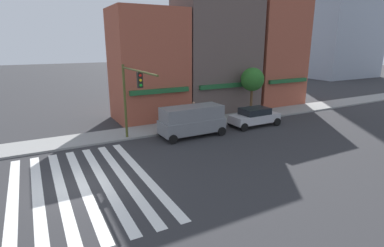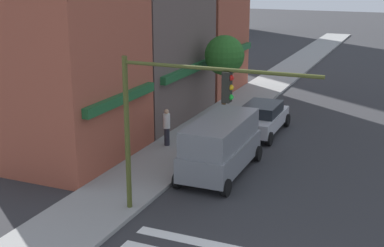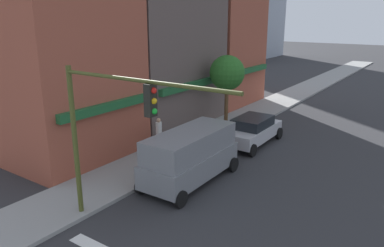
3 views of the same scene
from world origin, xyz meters
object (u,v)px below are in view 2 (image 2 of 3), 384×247
traffic_signal (173,109)px  pedestrian_white_shirt (167,127)px  street_tree (224,56)px  van_grey (221,144)px  sedan_silver (262,118)px

traffic_signal → pedestrian_white_shirt: size_ratio=3.70×
traffic_signal → street_tree: traffic_signal is taller
van_grey → street_tree: size_ratio=1.09×
sedan_silver → pedestrian_white_shirt: pedestrian_white_shirt is taller
van_grey → street_tree: bearing=18.7°
sedan_silver → pedestrian_white_shirt: 5.38m
traffic_signal → pedestrian_white_shirt: traffic_signal is taller
sedan_silver → street_tree: bearing=55.5°
sedan_silver → traffic_signal: bearing=179.7°
street_tree → van_grey: bearing=-160.8°
pedestrian_white_shirt → street_tree: bearing=114.7°
van_grey → pedestrian_white_shirt: bearing=59.0°
van_grey → pedestrian_white_shirt: 4.04m
traffic_signal → van_grey: (4.63, 0.03, -2.64)m
street_tree → pedestrian_white_shirt: bearing=173.6°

